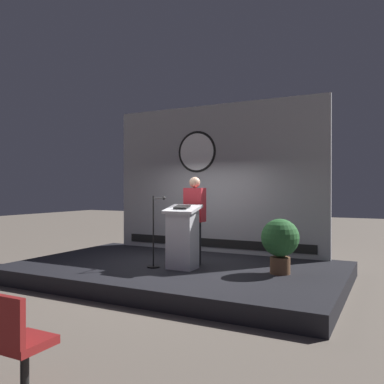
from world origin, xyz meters
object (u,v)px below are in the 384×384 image
object	(u,v)px
microphone_stand	(155,242)
potted_plant	(280,241)
audience_chair_right	(17,336)
speaker_person	(195,220)
podium	(182,238)

from	to	relation	value
microphone_stand	potted_plant	distance (m)	2.39
potted_plant	audience_chair_right	size ratio (longest dim) A/B	1.11
speaker_person	potted_plant	bearing A→B (deg)	-2.46
podium	potted_plant	distance (m)	1.82
podium	microphone_stand	distance (m)	0.58
microphone_stand	audience_chair_right	world-z (taller)	microphone_stand
microphone_stand	potted_plant	world-z (taller)	microphone_stand
speaker_person	potted_plant	world-z (taller)	speaker_person
microphone_stand	podium	bearing A→B (deg)	9.51
podium	speaker_person	size ratio (longest dim) A/B	0.69
podium	potted_plant	size ratio (longest dim) A/B	1.24
speaker_person	potted_plant	xyz separation A→B (m)	(1.76, -0.08, -0.31)
podium	audience_chair_right	distance (m)	4.27
podium	audience_chair_right	world-z (taller)	podium
speaker_person	potted_plant	distance (m)	1.78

